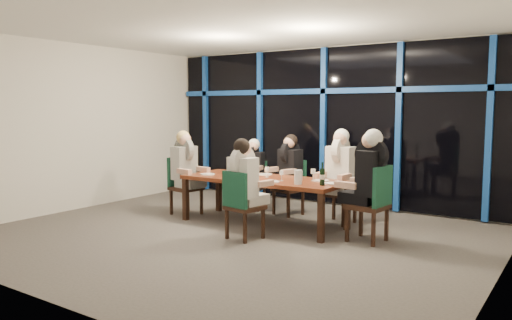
% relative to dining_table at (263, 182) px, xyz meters
% --- Properties ---
extents(room, '(7.04, 7.00, 3.02)m').
position_rel_dining_table_xyz_m(room, '(0.00, -0.80, 1.34)').
color(room, '#5E5752').
rests_on(room, ground).
extents(window_wall, '(6.86, 0.43, 2.94)m').
position_rel_dining_table_xyz_m(window_wall, '(0.01, 2.13, 0.87)').
color(window_wall, black).
rests_on(window_wall, ground).
extents(dining_table, '(2.60, 1.00, 0.75)m').
position_rel_dining_table_xyz_m(dining_table, '(0.00, 0.00, 0.00)').
color(dining_table, maroon).
rests_on(dining_table, ground).
extents(chair_far_left, '(0.49, 0.49, 0.88)m').
position_rel_dining_table_xyz_m(chair_far_left, '(-0.83, 0.98, -0.19)').
color(chair_far_left, black).
rests_on(chair_far_left, ground).
extents(chair_far_mid, '(0.53, 0.53, 0.95)m').
position_rel_dining_table_xyz_m(chair_far_mid, '(-0.03, 0.95, -0.15)').
color(chair_far_mid, black).
rests_on(chair_far_mid, ground).
extents(chair_far_right, '(0.51, 0.51, 1.03)m').
position_rel_dining_table_xyz_m(chair_far_right, '(0.95, 0.85, -0.10)').
color(chair_far_right, black).
rests_on(chair_far_right, ground).
extents(chair_end_left, '(0.52, 0.52, 0.99)m').
position_rel_dining_table_xyz_m(chair_end_left, '(-1.61, -0.10, -0.13)').
color(chair_end_left, black).
rests_on(chair_end_left, ground).
extents(chair_end_right, '(0.54, 0.54, 1.06)m').
position_rel_dining_table_xyz_m(chair_end_right, '(1.83, -0.03, -0.09)').
color(chair_end_right, black).
rests_on(chair_end_right, ground).
extents(chair_near_mid, '(0.52, 0.52, 0.97)m').
position_rel_dining_table_xyz_m(chair_near_mid, '(0.24, -0.94, -0.14)').
color(chair_near_mid, black).
rests_on(chair_near_mid, ground).
extents(diner_far_left, '(0.49, 0.59, 0.86)m').
position_rel_dining_table_xyz_m(diner_far_left, '(-0.81, 0.90, 0.16)').
color(diner_far_left, black).
rests_on(diner_far_left, ground).
extents(diner_far_mid, '(0.54, 0.64, 0.93)m').
position_rel_dining_table_xyz_m(diner_far_mid, '(-0.05, 0.87, 0.23)').
color(diner_far_mid, black).
rests_on(diner_far_mid, ground).
extents(diner_far_right, '(0.53, 0.66, 1.01)m').
position_rel_dining_table_xyz_m(diner_far_right, '(0.95, 0.77, 0.30)').
color(diner_far_right, silver).
rests_on(diner_far_right, ground).
extents(diner_end_left, '(0.65, 0.53, 0.97)m').
position_rel_dining_table_xyz_m(diner_end_left, '(-1.53, -0.11, 0.27)').
color(diner_end_left, black).
rests_on(diner_end_left, ground).
extents(diner_end_right, '(0.69, 0.56, 1.04)m').
position_rel_dining_table_xyz_m(diner_end_right, '(1.74, -0.02, 0.33)').
color(diner_end_right, black).
rests_on(diner_end_right, ground).
extents(diner_near_mid, '(0.52, 0.64, 0.95)m').
position_rel_dining_table_xyz_m(diner_near_mid, '(0.25, -0.86, 0.25)').
color(diner_near_mid, silver).
rests_on(diner_near_mid, ground).
extents(plate_far_left, '(0.24, 0.24, 0.01)m').
position_rel_dining_table_xyz_m(plate_far_left, '(-0.69, 0.35, 0.08)').
color(plate_far_left, white).
rests_on(plate_far_left, dining_table).
extents(plate_far_mid, '(0.24, 0.24, 0.01)m').
position_rel_dining_table_xyz_m(plate_far_mid, '(-0.18, 0.32, 0.08)').
color(plate_far_mid, white).
rests_on(plate_far_mid, dining_table).
extents(plate_far_right, '(0.24, 0.24, 0.01)m').
position_rel_dining_table_xyz_m(plate_far_right, '(0.91, 0.20, 0.08)').
color(plate_far_right, white).
rests_on(plate_far_right, dining_table).
extents(plate_end_left, '(0.24, 0.24, 0.01)m').
position_rel_dining_table_xyz_m(plate_end_left, '(-0.97, -0.19, 0.08)').
color(plate_end_left, white).
rests_on(plate_end_left, dining_table).
extents(plate_end_right, '(0.24, 0.24, 0.01)m').
position_rel_dining_table_xyz_m(plate_end_right, '(1.18, 0.04, 0.08)').
color(plate_end_right, white).
rests_on(plate_end_right, dining_table).
extents(plate_near_mid, '(0.24, 0.24, 0.01)m').
position_rel_dining_table_xyz_m(plate_near_mid, '(0.35, -0.30, 0.08)').
color(plate_near_mid, white).
rests_on(plate_near_mid, dining_table).
extents(wine_bottle, '(0.08, 0.08, 0.33)m').
position_rel_dining_table_xyz_m(wine_bottle, '(1.11, -0.16, 0.20)').
color(wine_bottle, black).
rests_on(wine_bottle, dining_table).
extents(water_pitcher, '(0.13, 0.11, 0.21)m').
position_rel_dining_table_xyz_m(water_pitcher, '(0.78, -0.27, 0.17)').
color(water_pitcher, white).
rests_on(water_pitcher, dining_table).
extents(tea_light, '(0.05, 0.05, 0.03)m').
position_rel_dining_table_xyz_m(tea_light, '(-0.12, -0.15, 0.08)').
color(tea_light, '#FFAD4C').
rests_on(tea_light, dining_table).
extents(wine_glass_a, '(0.07, 0.07, 0.17)m').
position_rel_dining_table_xyz_m(wine_glass_a, '(-0.38, -0.08, 0.19)').
color(wine_glass_a, white).
rests_on(wine_glass_a, dining_table).
extents(wine_glass_b, '(0.06, 0.06, 0.17)m').
position_rel_dining_table_xyz_m(wine_glass_b, '(0.00, 0.11, 0.19)').
color(wine_glass_b, silver).
rests_on(wine_glass_b, dining_table).
extents(wine_glass_c, '(0.06, 0.06, 0.16)m').
position_rel_dining_table_xyz_m(wine_glass_c, '(0.41, -0.12, 0.18)').
color(wine_glass_c, silver).
rests_on(wine_glass_c, dining_table).
extents(wine_glass_d, '(0.06, 0.06, 0.16)m').
position_rel_dining_table_xyz_m(wine_glass_d, '(-0.69, 0.07, 0.19)').
color(wine_glass_d, white).
rests_on(wine_glass_d, dining_table).
extents(wine_glass_e, '(0.07, 0.07, 0.18)m').
position_rel_dining_table_xyz_m(wine_glass_e, '(0.80, 0.15, 0.20)').
color(wine_glass_e, silver).
rests_on(wine_glass_e, dining_table).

